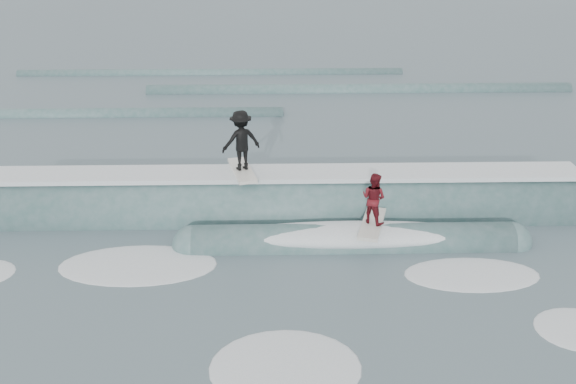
{
  "coord_description": "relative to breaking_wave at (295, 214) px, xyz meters",
  "views": [
    {
      "loc": [
        -0.39,
        -14.48,
        8.67
      ],
      "look_at": [
        0.0,
        2.64,
        1.1
      ],
      "focal_mm": 40.0,
      "sensor_mm": 36.0,
      "label": 1
    }
  ],
  "objects": [
    {
      "name": "ground",
      "position": [
        -0.24,
        -3.35,
        -0.04
      ],
      "size": [
        160.0,
        160.0,
        0.0
      ],
      "primitive_type": "plane",
      "color": "#435561",
      "rests_on": "ground"
    },
    {
      "name": "breaking_wave",
      "position": [
        0.0,
        0.0,
        0.0
      ],
      "size": [
        21.92,
        4.06,
        2.55
      ],
      "color": "#39605F",
      "rests_on": "ground"
    },
    {
      "name": "surfer_black",
      "position": [
        -1.61,
        0.29,
        2.26
      ],
      "size": [
        1.35,
        2.07,
        1.93
      ],
      "color": "silver",
      "rests_on": "ground"
    },
    {
      "name": "far_swells",
      "position": [
        -3.06,
        14.3,
        -0.04
      ],
      "size": [
        37.03,
        8.65,
        0.8
      ],
      "color": "#39605F",
      "rests_on": "ground"
    },
    {
      "name": "surfer_red",
      "position": [
        2.08,
        -1.91,
        1.26
      ],
      "size": [
        1.07,
        2.07,
        1.56
      ],
      "color": "silver",
      "rests_on": "ground"
    },
    {
      "name": "whitewater",
      "position": [
        -0.23,
        -4.61,
        -0.04
      ],
      "size": [
        16.79,
        6.46,
        0.1
      ],
      "color": "white",
      "rests_on": "ground"
    }
  ]
}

